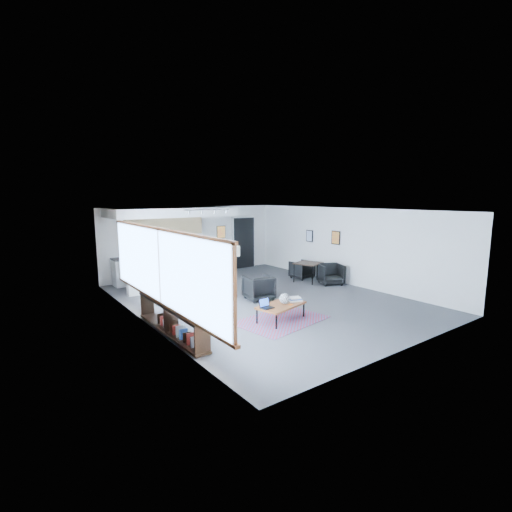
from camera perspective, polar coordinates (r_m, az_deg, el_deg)
room at (r=10.64m, az=1.20°, el=0.09°), size 7.02×9.02×2.62m
window at (r=8.14m, az=-14.56°, el=-1.91°), size 0.10×5.95×1.66m
console at (r=8.35m, az=-12.81°, el=-9.58°), size 0.35×3.00×0.80m
kitchenette at (r=13.22m, az=-12.82°, el=1.98°), size 4.20×1.96×2.60m
doorway at (r=15.55m, az=-1.93°, el=2.13°), size 1.10×0.12×2.15m
track_light at (r=12.04m, az=-7.46°, el=6.94°), size 1.60×0.07×0.15m
wall_art_lower at (r=13.24m, az=12.17°, el=2.77°), size 0.03×0.38×0.48m
wall_art_upper at (r=14.14m, az=8.24°, el=3.07°), size 0.03×0.34×0.44m
kilim_rug at (r=9.15m, az=3.86°, el=-9.82°), size 2.35×1.79×0.01m
coffee_table at (r=9.03m, az=3.88°, el=-7.61°), size 1.36×0.94×0.40m
laptop at (r=8.73m, az=1.49°, el=-7.56°), size 0.32×0.27×0.21m
ceramic_pot at (r=9.04m, az=4.43°, el=-6.57°), size 0.26×0.26×0.26m
book_stack at (r=9.34m, az=5.99°, el=-6.60°), size 0.40×0.36×0.10m
coaster at (r=9.01m, az=5.35°, el=-7.46°), size 0.10×0.10×0.01m
armchair_left at (r=10.90m, az=-7.31°, el=-4.80°), size 0.72×0.68×0.72m
armchair_right at (r=10.80m, az=0.39°, el=-4.70°), size 0.86×0.82×0.78m
floor_lamp at (r=10.95m, az=-3.61°, el=0.48°), size 0.58×0.58×1.53m
dining_table at (r=13.11m, az=8.03°, el=-1.28°), size 1.02×1.02×0.68m
dining_chair_near at (r=12.93m, az=11.42°, el=-2.84°), size 0.83×0.81×0.66m
dining_chair_far at (r=13.66m, az=7.05°, el=-2.18°), size 0.62×0.59×0.61m
microwave at (r=13.96m, az=-10.69°, el=1.33°), size 0.57×0.35×0.37m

